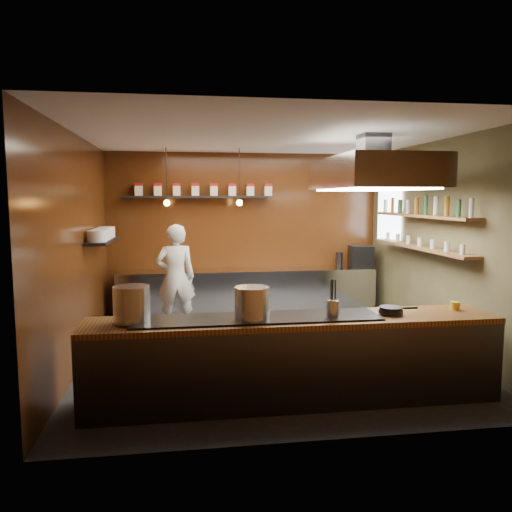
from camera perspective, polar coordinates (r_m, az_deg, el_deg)
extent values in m
plane|color=black|center=(7.10, 1.40, -11.25)|extent=(5.00, 5.00, 0.00)
plane|color=#351509|center=(9.25, -1.23, 2.42)|extent=(5.00, 0.00, 5.00)
plane|color=#351509|center=(6.82, -19.73, 0.52)|extent=(0.00, 5.00, 5.00)
plane|color=#454327|center=(7.63, 20.28, 1.11)|extent=(0.00, 5.00, 5.00)
plane|color=silver|center=(6.80, 1.48, 13.56)|extent=(5.00, 5.00, 0.00)
plane|color=white|center=(9.11, 14.96, 4.65)|extent=(0.00, 1.00, 1.00)
cube|color=silver|center=(9.07, -0.95, -4.36)|extent=(4.60, 0.65, 0.90)
cube|color=#38383D|center=(5.47, 4.35, -12.03)|extent=(4.40, 0.70, 0.86)
cube|color=brown|center=(5.34, 4.40, -7.35)|extent=(4.40, 0.72, 0.06)
cube|color=black|center=(5.26, 0.12, -7.11)|extent=(2.60, 0.55, 0.02)
cube|color=black|center=(9.02, -6.85, 6.72)|extent=(2.60, 0.26, 0.04)
cube|color=black|center=(7.77, -17.16, 1.69)|extent=(0.30, 1.40, 0.04)
cube|color=brown|center=(7.79, 18.31, 4.39)|extent=(0.26, 2.80, 0.04)
cube|color=brown|center=(7.82, 18.19, 0.95)|extent=(0.26, 2.80, 0.04)
cube|color=#38383D|center=(6.75, 13.27, 12.16)|extent=(0.35, 0.35, 0.30)
cube|color=silver|center=(6.73, 13.19, 9.19)|extent=(1.20, 2.00, 0.40)
cube|color=white|center=(6.72, 13.14, 7.40)|extent=(1.00, 1.80, 0.02)
cylinder|color=black|center=(8.36, -10.21, 9.07)|extent=(0.01, 0.01, 0.90)
sphere|color=orange|center=(8.36, -10.15, 5.99)|extent=(0.10, 0.10, 0.10)
cylinder|color=black|center=(8.42, -1.92, 9.16)|extent=(0.01, 0.01, 0.90)
sphere|color=orange|center=(8.41, -1.90, 6.09)|extent=(0.10, 0.10, 0.10)
cube|color=beige|center=(9.04, -13.25, 7.26)|extent=(0.13, 0.13, 0.17)
cube|color=maroon|center=(9.05, -13.27, 7.95)|extent=(0.13, 0.13, 0.05)
cube|color=beige|center=(9.02, -11.16, 7.31)|extent=(0.13, 0.13, 0.17)
cube|color=maroon|center=(9.03, -11.17, 8.01)|extent=(0.14, 0.13, 0.05)
cube|color=beige|center=(9.01, -9.05, 7.35)|extent=(0.13, 0.13, 0.17)
cube|color=maroon|center=(9.02, -9.06, 8.05)|extent=(0.13, 0.13, 0.05)
cube|color=beige|center=(9.02, -6.95, 7.39)|extent=(0.13, 0.13, 0.17)
cube|color=maroon|center=(9.02, -6.96, 8.09)|extent=(0.14, 0.13, 0.05)
cube|color=beige|center=(9.03, -4.85, 7.41)|extent=(0.13, 0.13, 0.17)
cube|color=maroon|center=(9.03, -4.85, 8.11)|extent=(0.14, 0.13, 0.05)
cube|color=beige|center=(9.06, -2.75, 7.42)|extent=(0.13, 0.13, 0.17)
cube|color=maroon|center=(9.06, -2.76, 8.12)|extent=(0.14, 0.13, 0.05)
cube|color=beige|center=(9.10, -0.68, 7.43)|extent=(0.13, 0.13, 0.17)
cube|color=maroon|center=(9.10, -0.68, 8.12)|extent=(0.14, 0.13, 0.05)
cube|color=beige|center=(9.15, 1.38, 7.42)|extent=(0.13, 0.13, 0.17)
cube|color=maroon|center=(9.15, 1.38, 8.11)|extent=(0.14, 0.13, 0.05)
cylinder|color=silver|center=(7.32, -17.71, 2.17)|extent=(0.26, 0.26, 0.16)
cylinder|color=silver|center=(7.61, -17.36, 2.35)|extent=(0.26, 0.26, 0.16)
cylinder|color=silver|center=(7.91, -17.02, 2.51)|extent=(0.26, 0.26, 0.16)
cylinder|color=silver|center=(8.21, -16.72, 2.66)|extent=(0.26, 0.26, 0.16)
cylinder|color=silver|center=(6.65, 23.41, 5.06)|extent=(0.06, 0.06, 0.24)
cylinder|color=#2D5933|center=(6.90, 22.14, 5.15)|extent=(0.06, 0.06, 0.24)
cylinder|color=#8C601E|center=(7.15, 20.96, 5.24)|extent=(0.06, 0.06, 0.24)
cylinder|color=silver|center=(7.40, 19.86, 5.32)|extent=(0.06, 0.06, 0.24)
cylinder|color=#2D5933|center=(7.66, 18.84, 5.39)|extent=(0.06, 0.06, 0.24)
cylinder|color=#8C601E|center=(7.92, 17.88, 5.45)|extent=(0.06, 0.06, 0.24)
cylinder|color=silver|center=(8.18, 16.98, 5.51)|extent=(0.06, 0.06, 0.24)
cylinder|color=#2D5933|center=(8.44, 16.14, 5.57)|extent=(0.06, 0.06, 0.24)
cylinder|color=#8C601E|center=(8.70, 15.34, 5.61)|extent=(0.06, 0.06, 0.24)
cylinder|color=silver|center=(8.97, 14.60, 5.66)|extent=(0.06, 0.06, 0.24)
cylinder|color=silver|center=(6.81, 22.54, 0.69)|extent=(0.07, 0.07, 0.13)
cylinder|color=silver|center=(7.14, 20.96, 1.01)|extent=(0.07, 0.07, 0.13)
cylinder|color=silver|center=(7.47, 19.53, 1.31)|extent=(0.07, 0.07, 0.13)
cylinder|color=silver|center=(7.81, 18.21, 1.57)|extent=(0.07, 0.07, 0.13)
cylinder|color=silver|center=(8.16, 17.01, 1.81)|extent=(0.07, 0.07, 0.13)
cylinder|color=silver|center=(8.50, 15.90, 2.04)|extent=(0.07, 0.07, 0.13)
cylinder|color=silver|center=(8.85, 14.88, 2.24)|extent=(0.07, 0.07, 0.13)
cylinder|color=silver|center=(5.20, -14.02, -5.32)|extent=(0.44, 0.44, 0.36)
cylinder|color=#B1B4B8|center=(5.15, -0.45, -5.39)|extent=(0.40, 0.40, 0.33)
cylinder|color=#B6B9BD|center=(5.34, 8.78, -5.93)|extent=(0.16, 0.16, 0.17)
cylinder|color=black|center=(5.64, 15.14, -6.12)|extent=(0.26, 0.26, 0.03)
cylinder|color=black|center=(5.64, 15.15, -5.79)|extent=(0.25, 0.25, 0.03)
cylinder|color=black|center=(5.71, 17.15, -5.69)|extent=(0.18, 0.03, 0.02)
cylinder|color=gold|center=(6.10, 21.78, -5.30)|extent=(0.12, 0.12, 0.09)
cube|color=black|center=(9.41, 11.89, -0.08)|extent=(0.44, 0.43, 0.41)
imported|color=white|center=(8.32, -9.16, -2.44)|extent=(0.69, 0.50, 1.76)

